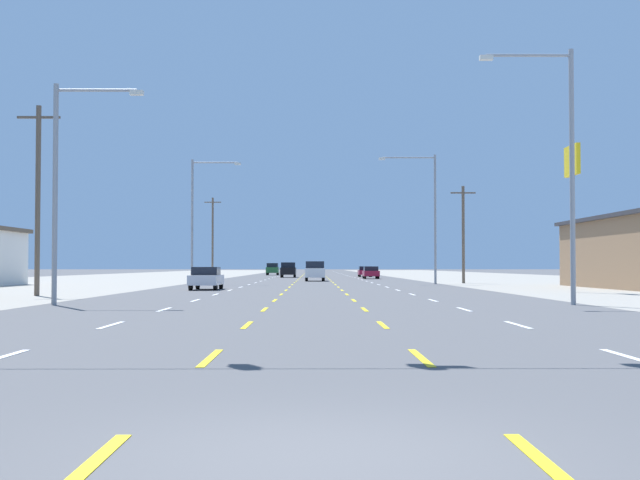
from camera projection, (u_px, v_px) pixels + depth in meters
ground_plane at (314, 283)px, 72.55m from camera, size 572.00×572.00×0.00m
lot_apron_left at (35, 283)px, 72.34m from camera, size 28.00×440.00×0.01m
lot_apron_right at (591, 283)px, 72.75m from camera, size 28.00×440.00×0.01m
lane_markings at (314, 277)px, 111.03m from camera, size 10.64×227.60×0.01m
signal_span_wire at (337, 66)px, 16.03m from camera, size 26.61×0.53×9.50m
sedan_far_left_nearest at (206, 278)px, 52.40m from camera, size 1.80×4.50×1.46m
suv_center_turn_near at (315, 271)px, 82.22m from camera, size 1.98×4.90×1.98m
sedan_far_right_mid at (371, 272)px, 96.71m from camera, size 1.80×4.50×1.46m
suv_inner_left_midfar at (288, 270)px, 107.50m from camera, size 1.98×4.90×1.98m
sedan_far_right_far at (365, 271)px, 113.45m from camera, size 1.80×4.50×1.46m
suv_far_left_farther at (273, 269)px, 134.60m from camera, size 1.98×4.90×1.98m
pole_sign_right_row_1 at (572, 179)px, 47.19m from camera, size 0.24×2.28×8.50m
streetlight_left_row_0 at (64, 177)px, 31.97m from camera, size 3.52×0.26×8.68m
streetlight_right_row_0 at (563, 158)px, 32.15m from camera, size 3.72×0.26×10.10m
streetlight_left_row_1 at (197, 212)px, 68.11m from camera, size 4.14×0.26×10.41m
streetlight_right_row_1 at (429, 209)px, 68.28m from camera, size 4.80×0.26×10.85m
utility_pole_left_row_0 at (38, 197)px, 41.67m from camera, size 2.20×0.26×9.73m
utility_pole_right_row_1 at (463, 232)px, 71.54m from camera, size 2.20×0.26×8.53m
utility_pole_left_row_2 at (213, 236)px, 106.81m from camera, size 2.20×0.26×10.46m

